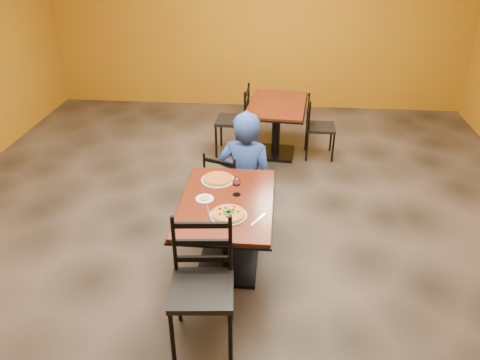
# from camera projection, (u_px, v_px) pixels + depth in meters

# --- Properties ---
(floor) EXTENTS (7.00, 8.00, 0.01)m
(floor) POSITION_uv_depth(u_px,v_px,m) (233.00, 237.00, 4.83)
(floor) COLOR black
(floor) RESTS_ON ground
(wall_back) EXTENTS (7.00, 0.01, 3.00)m
(wall_back) POSITION_uv_depth(u_px,v_px,m) (257.00, 18.00, 7.58)
(wall_back) COLOR #A25C12
(wall_back) RESTS_ON ground
(table_main) EXTENTS (0.83, 1.23, 0.75)m
(table_main) POSITION_uv_depth(u_px,v_px,m) (227.00, 219.00, 4.12)
(table_main) COLOR #591D0E
(table_main) RESTS_ON floor
(table_second) EXTENTS (0.87, 1.21, 0.75)m
(table_second) POSITION_uv_depth(u_px,v_px,m) (276.00, 117.00, 6.28)
(table_second) COLOR #591D0E
(table_second) RESTS_ON floor
(chair_main_near) EXTENTS (0.50, 0.50, 1.02)m
(chair_main_near) POSITION_uv_depth(u_px,v_px,m) (202.00, 291.00, 3.39)
(chair_main_near) COLOR black
(chair_main_near) RESTS_ON floor
(chair_main_far) EXTENTS (0.48, 0.48, 0.83)m
(chair_main_far) POSITION_uv_depth(u_px,v_px,m) (227.00, 185.00, 4.94)
(chair_main_far) COLOR black
(chair_main_far) RESTS_ON floor
(chair_second_left) EXTENTS (0.46, 0.46, 0.97)m
(chair_second_left) POSITION_uv_depth(u_px,v_px,m) (232.00, 121.00, 6.36)
(chair_second_left) COLOR black
(chair_second_left) RESTS_ON floor
(chair_second_right) EXTENTS (0.39, 0.39, 0.85)m
(chair_second_right) POSITION_uv_depth(u_px,v_px,m) (321.00, 128.00, 6.30)
(chair_second_right) COLOR black
(chair_second_right) RESTS_ON floor
(diner) EXTENTS (0.67, 0.49, 1.23)m
(diner) POSITION_uv_depth(u_px,v_px,m) (246.00, 166.00, 4.90)
(diner) COLOR navy
(diner) RESTS_ON floor
(plate_main) EXTENTS (0.31, 0.31, 0.01)m
(plate_main) POSITION_uv_depth(u_px,v_px,m) (228.00, 215.00, 3.82)
(plate_main) COLOR white
(plate_main) RESTS_ON table_main
(pizza_main) EXTENTS (0.28, 0.28, 0.02)m
(pizza_main) POSITION_uv_depth(u_px,v_px,m) (228.00, 214.00, 3.81)
(pizza_main) COLOR #92340A
(pizza_main) RESTS_ON plate_main
(plate_far) EXTENTS (0.31, 0.31, 0.01)m
(plate_far) POSITION_uv_depth(u_px,v_px,m) (218.00, 180.00, 4.34)
(plate_far) COLOR white
(plate_far) RESTS_ON table_main
(pizza_far) EXTENTS (0.28, 0.28, 0.02)m
(pizza_far) POSITION_uv_depth(u_px,v_px,m) (218.00, 178.00, 4.33)
(pizza_far) COLOR #BE7824
(pizza_far) RESTS_ON plate_far
(side_plate) EXTENTS (0.16, 0.16, 0.01)m
(side_plate) POSITION_uv_depth(u_px,v_px,m) (205.00, 199.00, 4.05)
(side_plate) COLOR white
(side_plate) RESTS_ON table_main
(dip) EXTENTS (0.09, 0.09, 0.01)m
(dip) POSITION_uv_depth(u_px,v_px,m) (205.00, 198.00, 4.04)
(dip) COLOR tan
(dip) RESTS_ON side_plate
(wine_glass) EXTENTS (0.08, 0.08, 0.18)m
(wine_glass) POSITION_uv_depth(u_px,v_px,m) (237.00, 186.00, 4.07)
(wine_glass) COLOR white
(wine_glass) RESTS_ON table_main
(fork) EXTENTS (0.07, 0.19, 0.00)m
(fork) POSITION_uv_depth(u_px,v_px,m) (208.00, 210.00, 3.89)
(fork) COLOR silver
(fork) RESTS_ON table_main
(knife) EXTENTS (0.11, 0.19, 0.00)m
(knife) POSITION_uv_depth(u_px,v_px,m) (258.00, 220.00, 3.77)
(knife) COLOR silver
(knife) RESTS_ON table_main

